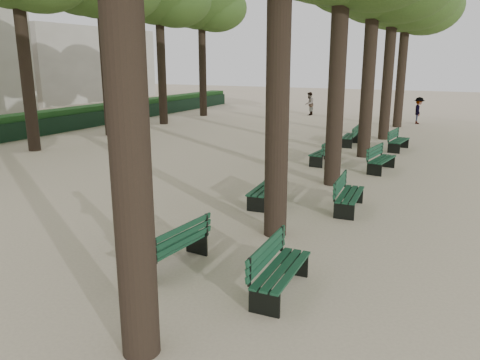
% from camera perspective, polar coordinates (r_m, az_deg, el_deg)
% --- Properties ---
extents(ground, '(120.00, 120.00, 0.00)m').
position_cam_1_polar(ground, '(9.22, -11.76, -11.07)').
color(ground, beige).
rests_on(ground, ground).
extents(bench_left_0, '(0.74, 1.85, 0.92)m').
position_cam_1_polar(bench_left_0, '(9.25, -8.23, -8.96)').
color(bench_left_0, black).
rests_on(bench_left_0, ground).
extents(bench_left_1, '(0.72, 1.84, 0.92)m').
position_cam_1_polar(bench_left_1, '(13.12, 3.08, -1.75)').
color(bench_left_1, black).
rests_on(bench_left_1, ground).
extents(bench_left_2, '(0.71, 1.84, 0.92)m').
position_cam_1_polar(bench_left_2, '(18.49, 10.11, 2.81)').
color(bench_left_2, black).
rests_on(bench_left_2, ground).
extents(bench_left_3, '(0.66, 1.83, 0.92)m').
position_cam_1_polar(bench_left_3, '(22.73, 13.19, 4.80)').
color(bench_left_3, black).
rests_on(bench_left_3, ground).
extents(bench_right_0, '(0.62, 1.82, 0.92)m').
position_cam_1_polar(bench_right_0, '(8.25, 5.01, -11.90)').
color(bench_right_0, black).
rests_on(bench_right_0, ground).
extents(bench_right_1, '(0.69, 1.83, 0.92)m').
position_cam_1_polar(bench_right_1, '(12.84, 13.18, -2.47)').
color(bench_right_1, black).
rests_on(bench_right_1, ground).
extents(bench_right_2, '(0.81, 1.86, 0.92)m').
position_cam_1_polar(bench_right_2, '(17.68, 16.86, 1.88)').
color(bench_right_2, black).
rests_on(bench_right_2, ground).
extents(bench_right_3, '(0.77, 1.85, 0.92)m').
position_cam_1_polar(bench_right_3, '(22.07, 18.77, 4.14)').
color(bench_right_3, black).
rests_on(bench_right_3, ground).
extents(man_with_map, '(0.70, 0.77, 1.75)m').
position_cam_1_polar(man_with_map, '(9.66, -12.58, -4.31)').
color(man_with_map, black).
rests_on(man_with_map, ground).
extents(pedestrian_a, '(0.40, 0.84, 1.67)m').
position_cam_1_polar(pedestrian_a, '(34.81, 8.44, 9.18)').
color(pedestrian_a, '#262628').
rests_on(pedestrian_a, ground).
extents(pedestrian_b, '(0.43, 1.10, 1.67)m').
position_cam_1_polar(pedestrian_b, '(31.85, 20.94, 7.92)').
color(pedestrian_b, '#262628').
rests_on(pedestrian_b, ground).
extents(fence, '(0.08, 42.00, 0.90)m').
position_cam_1_polar(fence, '(26.97, -23.21, 5.87)').
color(fence, black).
rests_on(fence, ground).
extents(hedge, '(1.20, 42.00, 1.20)m').
position_cam_1_polar(hedge, '(27.48, -24.21, 6.22)').
color(hedge, '#184719').
rests_on(hedge, ground).
extents(building_far, '(12.00, 16.00, 7.00)m').
position_cam_1_polar(building_far, '(52.85, -21.09, 13.03)').
color(building_far, '#B7B2A3').
rests_on(building_far, ground).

